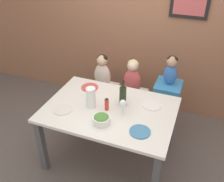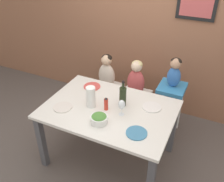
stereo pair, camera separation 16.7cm
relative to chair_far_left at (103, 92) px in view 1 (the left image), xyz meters
The scene contains 18 objects.
ground_plane 0.98m from the chair_far_left, 61.83° to the right, with size 14.00×14.00×0.00m, color #564C47.
wall_back 1.17m from the chair_far_left, 51.61° to the left, with size 10.00×0.09×2.70m.
dining_table 0.93m from the chair_far_left, 61.83° to the right, with size 1.42×0.99×0.76m.
chair_far_left is the anchor object (origin of this frame).
chair_far_center 0.44m from the chair_far_left, ahead, with size 0.39×0.43×0.47m.
chair_right_highchair 0.95m from the chair_far_left, ahead, with size 0.33×0.36×0.74m.
person_child_left 0.34m from the chair_far_left, 90.00° to the left, with size 0.24×0.15×0.52m.
person_child_center 0.55m from the chair_far_left, ahead, with size 0.24×0.15×0.52m.
person_baby_right 1.09m from the chair_far_left, ahead, with size 0.17×0.14×0.39m.
wine_bottle 0.98m from the chair_far_left, 51.53° to the right, with size 0.08×0.08×0.31m.
paper_towel_roll 0.99m from the chair_far_left, 74.88° to the right, with size 0.10×0.10×0.24m.
wine_glass_near 1.13m from the chair_far_left, 54.72° to the right, with size 0.08×0.08×0.18m.
salad_bowl_large 1.21m from the chair_far_left, 67.37° to the right, with size 0.18×0.18×0.10m.
dinner_plate_front_left 1.06m from the chair_far_left, 92.41° to the right, with size 0.21×0.21×0.01m.
dinner_plate_back_left 0.60m from the chair_far_left, 85.89° to the right, with size 0.21×0.21×0.01m.
dinner_plate_back_right 1.08m from the chair_far_left, 34.39° to the right, with size 0.21×0.21×0.01m.
dinner_plate_front_right 1.38m from the chair_far_left, 51.16° to the right, with size 0.21×0.21×0.01m.
condiment_bottle_hot_sauce 1.01m from the chair_far_left, 63.88° to the right, with size 0.04×0.04×0.16m.
Camera 1 is at (0.82, -2.04, 2.39)m, focal length 40.00 mm.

